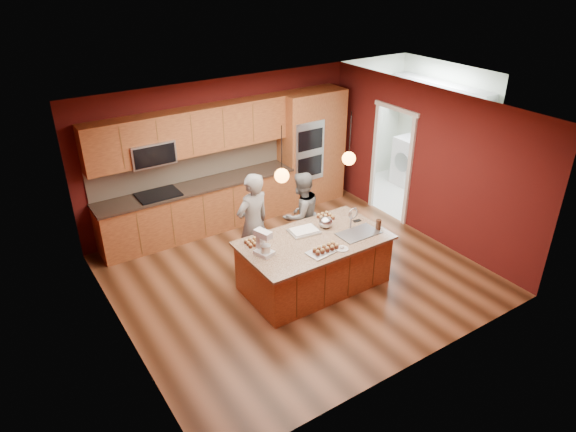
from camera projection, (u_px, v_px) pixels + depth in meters
floor at (296, 275)px, 8.34m from camera, size 5.50×5.50×0.00m
ceiling at (297, 112)px, 7.10m from camera, size 5.50×5.50×0.00m
wall_back at (221, 151)px, 9.57m from camera, size 5.50×0.00×5.50m
wall_front at (419, 279)px, 5.87m from camera, size 5.50×0.00×5.50m
wall_left at (114, 253)px, 6.38m from camera, size 0.00×5.00×5.00m
wall_right at (425, 163)px, 9.06m from camera, size 0.00×5.00×5.00m
cabinet_run at (195, 182)px, 9.22m from camera, size 3.74×0.64×2.30m
oven_column at (311, 148)px, 10.34m from camera, size 1.30×0.62×2.30m
doorway_trim at (391, 165)px, 9.78m from camera, size 0.08×1.11×2.20m
laundry_room at (440, 101)px, 10.45m from camera, size 2.60×2.70×2.70m
pendant_left at (282, 175)px, 6.89m from camera, size 0.20×0.20×0.80m
pendant_right at (349, 158)px, 7.45m from camera, size 0.20×0.20×0.80m
island at (315, 262)px, 7.91m from camera, size 2.24×1.26×1.21m
person_left at (253, 224)px, 8.08m from camera, size 0.69×0.52×1.71m
person_right at (301, 215)px, 8.58m from camera, size 0.81×0.67×1.51m
stand_mixer at (264, 244)px, 7.27m from camera, size 0.26×0.31×0.38m
sheet_cake at (304, 231)px, 7.90m from camera, size 0.49×0.39×0.05m
cooling_rack at (321, 252)px, 7.36m from camera, size 0.42×0.32×0.02m
mixing_bowl at (326, 222)px, 8.01m from camera, size 0.22×0.22×0.19m
plate at (342, 249)px, 7.46m from camera, size 0.19×0.19×0.01m
tumbler at (378, 225)px, 7.96m from camera, size 0.08×0.08×0.16m
phone at (357, 221)px, 8.23m from camera, size 0.14×0.09×0.01m
cupcakes_left at (253, 242)px, 7.58m from camera, size 0.22×0.22×0.07m
cupcakes_rack at (326, 248)px, 7.39m from camera, size 0.42×0.17×0.08m
cupcakes_right at (326, 216)px, 8.30m from camera, size 0.25×0.25×0.08m
washer at (439, 174)px, 10.83m from camera, size 0.70×0.72×0.95m
dryer at (413, 161)px, 11.34m from camera, size 0.67×0.69×1.07m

